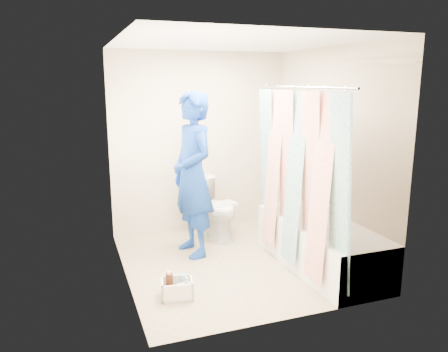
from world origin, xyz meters
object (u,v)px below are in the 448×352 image
object	(u,v)px
bathtub	(320,243)
plumber	(193,175)
toilet	(213,208)
cleaning_caddy	(178,289)

from	to	relation	value
bathtub	plumber	xyz separation A→B (m)	(-1.21, 0.84, 0.69)
toilet	plumber	world-z (taller)	plumber
bathtub	cleaning_caddy	world-z (taller)	bathtub
toilet	cleaning_caddy	distance (m)	1.73
toilet	cleaning_caddy	xyz separation A→B (m)	(-0.84, -1.48, -0.30)
toilet	bathtub	bearing A→B (deg)	-76.84
toilet	plumber	bearing A→B (deg)	-149.34
bathtub	plumber	bearing A→B (deg)	145.08
bathtub	cleaning_caddy	xyz separation A→B (m)	(-1.65, -0.17, -0.18)
bathtub	toilet	world-z (taller)	toilet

